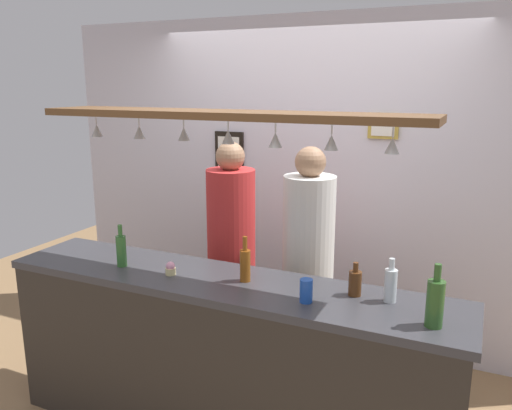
# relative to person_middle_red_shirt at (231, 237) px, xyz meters

# --- Properties ---
(ground_plane) EXTENTS (8.00, 8.00, 0.00)m
(ground_plane) POSITION_rel_person_middle_red_shirt_xyz_m (0.30, -0.33, -1.03)
(ground_plane) COLOR olive
(back_wall) EXTENTS (4.40, 0.06, 2.60)m
(back_wall) POSITION_rel_person_middle_red_shirt_xyz_m (0.30, 0.77, 0.27)
(back_wall) COLOR silver
(back_wall) RESTS_ON ground_plane
(bar_counter) EXTENTS (2.70, 0.55, 1.00)m
(bar_counter) POSITION_rel_person_middle_red_shirt_xyz_m (0.30, -0.84, -0.35)
(bar_counter) COLOR #38383D
(bar_counter) RESTS_ON ground_plane
(overhead_glass_rack) EXTENTS (2.20, 0.36, 0.04)m
(overhead_glass_rack) POSITION_rel_person_middle_red_shirt_xyz_m (0.30, -0.63, 0.90)
(overhead_glass_rack) COLOR brown
(hanging_wineglass_far_left) EXTENTS (0.07, 0.07, 0.13)m
(hanging_wineglass_far_left) POSITION_rel_person_middle_red_shirt_xyz_m (-0.58, -0.63, 0.78)
(hanging_wineglass_far_left) COLOR silver
(hanging_wineglass_far_left) RESTS_ON overhead_glass_rack
(hanging_wineglass_left) EXTENTS (0.07, 0.07, 0.13)m
(hanging_wineglass_left) POSITION_rel_person_middle_red_shirt_xyz_m (-0.28, -0.61, 0.78)
(hanging_wineglass_left) COLOR silver
(hanging_wineglass_left) RESTS_ON overhead_glass_rack
(hanging_wineglass_center_left) EXTENTS (0.07, 0.07, 0.13)m
(hanging_wineglass_center_left) POSITION_rel_person_middle_red_shirt_xyz_m (0.01, -0.59, 0.78)
(hanging_wineglass_center_left) COLOR silver
(hanging_wineglass_center_left) RESTS_ON overhead_glass_rack
(hanging_wineglass_center) EXTENTS (0.07, 0.07, 0.13)m
(hanging_wineglass_center) POSITION_rel_person_middle_red_shirt_xyz_m (0.32, -0.63, 0.78)
(hanging_wineglass_center) COLOR silver
(hanging_wineglass_center) RESTS_ON overhead_glass_rack
(hanging_wineglass_center_right) EXTENTS (0.07, 0.07, 0.13)m
(hanging_wineglass_center_right) POSITION_rel_person_middle_red_shirt_xyz_m (0.61, -0.68, 0.78)
(hanging_wineglass_center_right) COLOR silver
(hanging_wineglass_center_right) RESTS_ON overhead_glass_rack
(hanging_wineglass_right) EXTENTS (0.07, 0.07, 0.13)m
(hanging_wineglass_right) POSITION_rel_person_middle_red_shirt_xyz_m (0.90, -0.66, 0.78)
(hanging_wineglass_right) COLOR silver
(hanging_wineglass_right) RESTS_ON overhead_glass_rack
(hanging_wineglass_far_right) EXTENTS (0.07, 0.07, 0.13)m
(hanging_wineglass_far_right) POSITION_rel_person_middle_red_shirt_xyz_m (1.19, -0.67, 0.78)
(hanging_wineglass_far_right) COLOR silver
(hanging_wineglass_far_right) RESTS_ON overhead_glass_rack
(person_middle_red_shirt) EXTENTS (0.34, 0.34, 1.70)m
(person_middle_red_shirt) POSITION_rel_person_middle_red_shirt_xyz_m (0.00, 0.00, 0.00)
(person_middle_red_shirt) COLOR #2D334C
(person_middle_red_shirt) RESTS_ON ground_plane
(person_right_white_patterned_shirt) EXTENTS (0.34, 0.34, 1.70)m
(person_right_white_patterned_shirt) POSITION_rel_person_middle_red_shirt_xyz_m (0.57, -0.00, -0.00)
(person_right_white_patterned_shirt) COLOR #2D334C
(person_right_white_patterned_shirt) RESTS_ON ground_plane
(bottle_beer_amber_tall) EXTENTS (0.06, 0.06, 0.26)m
(bottle_beer_amber_tall) POSITION_rel_person_middle_red_shirt_xyz_m (0.42, -0.65, 0.08)
(bottle_beer_amber_tall) COLOR brown
(bottle_beer_amber_tall) RESTS_ON bar_counter
(bottle_soda_clear) EXTENTS (0.06, 0.06, 0.23)m
(bottle_soda_clear) POSITION_rel_person_middle_red_shirt_xyz_m (1.21, -0.59, 0.07)
(bottle_soda_clear) COLOR silver
(bottle_soda_clear) RESTS_ON bar_counter
(bottle_beer_brown_stubby) EXTENTS (0.07, 0.07, 0.18)m
(bottle_beer_brown_stubby) POSITION_rel_person_middle_red_shirt_xyz_m (1.03, -0.59, 0.05)
(bottle_beer_brown_stubby) COLOR #512D14
(bottle_beer_brown_stubby) RESTS_ON bar_counter
(bottle_champagne_green) EXTENTS (0.08, 0.08, 0.30)m
(bottle_champagne_green) POSITION_rel_person_middle_red_shirt_xyz_m (1.44, -0.78, 0.10)
(bottle_champagne_green) COLOR #2D5623
(bottle_champagne_green) RESTS_ON bar_counter
(bottle_beer_green_import) EXTENTS (0.06, 0.06, 0.26)m
(bottle_beer_green_import) POSITION_rel_person_middle_red_shirt_xyz_m (-0.36, -0.74, 0.08)
(bottle_beer_green_import) COLOR #336B2D
(bottle_beer_green_import) RESTS_ON bar_counter
(drink_can) EXTENTS (0.07, 0.07, 0.12)m
(drink_can) POSITION_rel_person_middle_red_shirt_xyz_m (0.82, -0.77, 0.04)
(drink_can) COLOR #1E4CB2
(drink_can) RESTS_ON bar_counter
(cupcake) EXTENTS (0.06, 0.06, 0.08)m
(cupcake) POSITION_rel_person_middle_red_shirt_xyz_m (-0.01, -0.74, 0.01)
(cupcake) COLOR beige
(cupcake) RESTS_ON bar_counter
(picture_frame_caricature) EXTENTS (0.26, 0.02, 0.34)m
(picture_frame_caricature) POSITION_rel_person_middle_red_shirt_xyz_m (-0.39, 0.72, 0.50)
(picture_frame_caricature) COLOR black
(picture_frame_caricature) RESTS_ON back_wall
(picture_frame_upper_small) EXTENTS (0.22, 0.02, 0.18)m
(picture_frame_upper_small) POSITION_rel_person_middle_red_shirt_xyz_m (0.88, 0.72, 0.75)
(picture_frame_upper_small) COLOR #B29338
(picture_frame_upper_small) RESTS_ON back_wall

